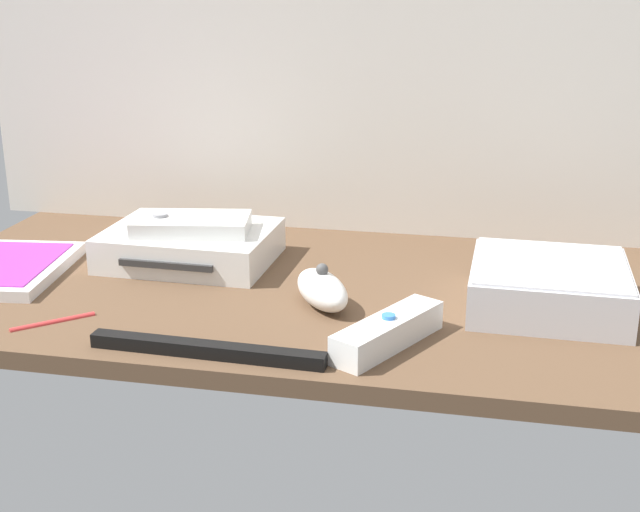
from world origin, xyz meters
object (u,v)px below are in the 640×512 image
object	(u,v)px
stylus_pen	(53,320)
remote_classic_pad	(191,224)
remote_nunchuk	(322,289)
remote_wand	(388,332)
mini_computer	(549,286)
sensor_bar	(207,350)
game_console	(191,245)
game_case	(7,268)

from	to	relation	value
stylus_pen	remote_classic_pad	bearing A→B (deg)	68.88
remote_nunchuk	remote_wand	bearing A→B (deg)	-81.39
mini_computer	remote_classic_pad	distance (cm)	44.33
remote_classic_pad	stylus_pen	distance (cm)	23.30
remote_wand	remote_classic_pad	bearing A→B (deg)	172.30
remote_wand	stylus_pen	world-z (taller)	remote_wand
remote_wand	sensor_bar	distance (cm)	18.11
game_console	remote_wand	distance (cm)	35.38
mini_computer	game_case	xyz separation A→B (cm)	(-65.28, -2.07, -1.88)
remote_nunchuk	stylus_pen	size ratio (longest dim) A/B	1.19
remote_nunchuk	sensor_bar	bearing A→B (deg)	-154.00
mini_computer	remote_nunchuk	distance (cm)	25.17
game_case	remote_nunchuk	bearing A→B (deg)	-10.74
game_console	game_case	distance (cm)	22.75
sensor_bar	stylus_pen	bearing A→B (deg)	168.19
mini_computer	sensor_bar	bearing A→B (deg)	-149.17
game_case	remote_wand	xyz separation A→B (cm)	(49.19, -11.62, 0.75)
remote_nunchuk	sensor_bar	world-z (taller)	remote_nunchuk
remote_wand	remote_nunchuk	world-z (taller)	remote_nunchuk
mini_computer	remote_wand	xyz separation A→B (cm)	(-16.09, -13.70, -1.13)
game_console	sensor_bar	bearing A→B (deg)	-65.73
game_console	sensor_bar	xyz separation A→B (cm)	(11.46, -27.04, -1.50)
stylus_pen	game_console	bearing A→B (deg)	71.67
mini_computer	remote_classic_pad	size ratio (longest dim) A/B	1.11
remote_wand	remote_classic_pad	distance (cm)	34.26
game_console	mini_computer	distance (cm)	45.18
remote_nunchuk	remote_classic_pad	bearing A→B (deg)	115.84
game_case	stylus_pen	world-z (taller)	game_case
mini_computer	remote_nunchuk	xyz separation A→B (cm)	(-24.74, -4.63, -0.60)
mini_computer	remote_nunchuk	world-z (taller)	mini_computer
game_console	sensor_bar	size ratio (longest dim) A/B	0.89
game_console	remote_nunchuk	bearing A→B (deg)	-29.63
game_console	stylus_pen	distance (cm)	23.74
game_console	remote_wand	xyz separation A→B (cm)	(28.49, -20.96, -0.69)
sensor_bar	remote_classic_pad	bearing A→B (deg)	114.34
remote_nunchuk	game_case	bearing A→B (deg)	141.37
remote_wand	stylus_pen	xyz separation A→B (cm)	(-35.94, -1.50, -1.16)
remote_wand	remote_nunchuk	distance (cm)	12.54
mini_computer	remote_wand	bearing A→B (deg)	-139.59
remote_classic_pad	sensor_bar	distance (cm)	28.32
game_console	remote_nunchuk	size ratio (longest dim) A/B	1.99
game_case	remote_wand	distance (cm)	50.55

